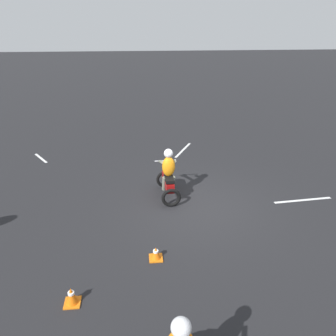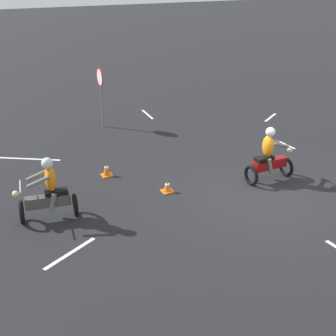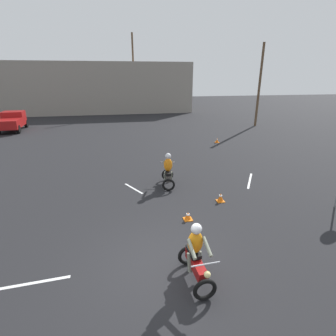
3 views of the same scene
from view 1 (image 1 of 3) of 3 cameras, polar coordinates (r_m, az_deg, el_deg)
ground_plane at (r=10.11m, az=5.38°, el=-6.68°), size 120.00×120.00×0.00m
motorcycle_rider_foreground at (r=10.26m, az=0.03°, el=-1.48°), size 0.72×1.53×1.66m
traffic_cone_near_right at (r=8.00m, az=-2.15°, el=-14.65°), size 0.32×0.32×0.31m
traffic_cone_mid_center at (r=7.21m, az=-16.46°, el=-20.61°), size 0.32×0.32×0.39m
lane_stripe_w at (r=11.24m, az=22.42°, el=-5.19°), size 1.93×0.24×0.01m
lane_stripe_sw at (r=14.44m, az=2.63°, el=3.14°), size 0.96×1.71×0.01m
lane_stripe_se at (r=14.54m, az=-21.26°, el=1.61°), size 0.77×1.08×0.01m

